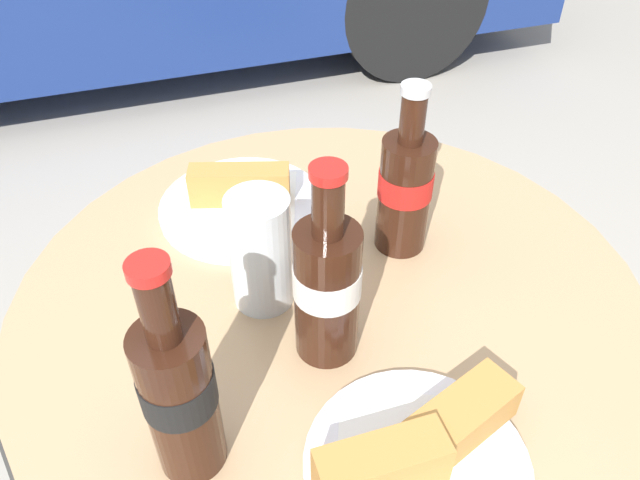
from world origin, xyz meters
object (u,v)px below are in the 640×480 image
object	(u,v)px
lunch_plate_far	(421,454)
cola_bottle_left	(405,188)
bistro_table	(329,372)
lunch_plate_near	(242,200)
drinking_glass	(261,256)
cola_bottle_right	(179,393)
cola_bottle_center	(327,285)

from	to	relation	value
lunch_plate_far	cola_bottle_left	bearing A→B (deg)	69.44
bistro_table	lunch_plate_near	bearing A→B (deg)	108.87
bistro_table	lunch_plate_far	size ratio (longest dim) A/B	3.61
cola_bottle_left	drinking_glass	distance (m)	0.20
cola_bottle_right	cola_bottle_center	size ratio (longest dim) A/B	1.05
cola_bottle_right	drinking_glass	distance (m)	0.22
cola_bottle_right	lunch_plate_near	bearing A→B (deg)	70.05
cola_bottle_right	cola_bottle_left	bearing A→B (deg)	35.45
cola_bottle_left	cola_bottle_right	world-z (taller)	cola_bottle_right
cola_bottle_left	drinking_glass	xyz separation A→B (m)	(-0.20, -0.04, -0.02)
cola_bottle_right	drinking_glass	bearing A→B (deg)	57.33
drinking_glass	lunch_plate_far	bearing A→B (deg)	-72.35
cola_bottle_left	cola_bottle_right	bearing A→B (deg)	-144.55
drinking_glass	lunch_plate_far	xyz separation A→B (m)	(0.08, -0.26, -0.05)
lunch_plate_near	bistro_table	bearing A→B (deg)	-71.13
bistro_table	drinking_glass	bearing A→B (deg)	169.78
cola_bottle_left	cola_bottle_center	distance (m)	0.20
lunch_plate_far	bistro_table	bearing A→B (deg)	90.86
cola_bottle_center	lunch_plate_near	bearing A→B (deg)	97.13
drinking_glass	lunch_plate_near	xyz separation A→B (m)	(0.01, 0.18, -0.05)
cola_bottle_left	cola_bottle_center	world-z (taller)	cola_bottle_center
drinking_glass	cola_bottle_right	bearing A→B (deg)	-122.67
cola_bottle_left	cola_bottle_center	xyz separation A→B (m)	(-0.15, -0.14, 0.00)
cola_bottle_right	cola_bottle_center	distance (m)	0.19
bistro_table	cola_bottle_left	world-z (taller)	cola_bottle_left
lunch_plate_near	lunch_plate_far	distance (m)	0.44
bistro_table	cola_bottle_left	size ratio (longest dim) A/B	3.42
lunch_plate_near	lunch_plate_far	bearing A→B (deg)	-81.03
cola_bottle_left	lunch_plate_far	size ratio (longest dim) A/B	1.06
cola_bottle_center	lunch_plate_near	distance (m)	0.29
drinking_glass	lunch_plate_near	bearing A→B (deg)	85.55
cola_bottle_center	drinking_glass	world-z (taller)	cola_bottle_center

